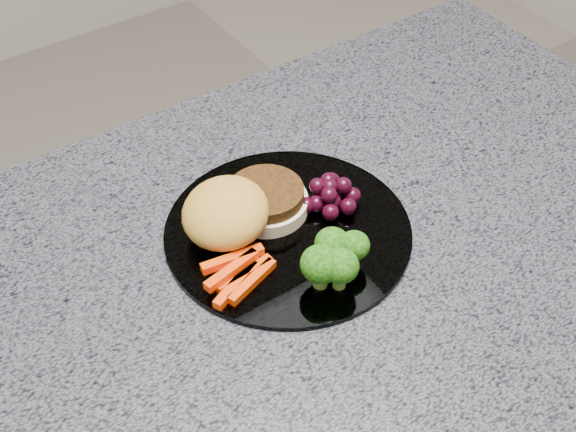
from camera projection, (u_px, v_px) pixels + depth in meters
name	position (u px, v px, depth m)	size (l,w,h in m)	color
countertop	(220.00, 308.00, 0.80)	(1.20, 0.60, 0.04)	#53545E
plate	(288.00, 232.00, 0.84)	(0.26, 0.26, 0.01)	white
burger	(240.00, 211.00, 0.83)	(0.17, 0.13, 0.05)	beige
carrot_sticks	(238.00, 273.00, 0.79)	(0.08, 0.05, 0.02)	#F53C04
broccoli	(334.00, 257.00, 0.77)	(0.08, 0.06, 0.05)	olive
grape_bunch	(330.00, 194.00, 0.86)	(0.07, 0.06, 0.03)	black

